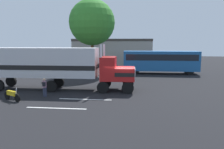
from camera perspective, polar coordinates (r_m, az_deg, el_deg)
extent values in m
plane|color=black|center=(20.47, 2.14, -4.57)|extent=(120.00, 120.00, 0.00)
cube|color=silver|center=(17.80, -7.22, -6.62)|extent=(4.38, 0.72, 0.01)
cube|color=silver|center=(15.86, -14.73, -8.73)|extent=(4.38, 0.75, 0.01)
cube|color=#B21919|center=(20.40, 3.51, 0.23)|extent=(2.15, 2.74, 1.20)
cube|color=#B21919|center=(20.44, -0.97, 1.68)|extent=(1.75, 2.68, 2.20)
cube|color=silver|center=(20.40, 6.15, 0.20)|extent=(0.39, 2.09, 1.08)
cube|color=black|center=(20.39, 3.51, 0.40)|extent=(2.15, 2.78, 0.36)
cylinder|color=silver|center=(21.53, -2.11, 3.62)|extent=(0.18, 0.18, 3.40)
cylinder|color=silver|center=(19.36, -2.94, 3.07)|extent=(0.18, 0.18, 3.40)
cube|color=silver|center=(21.99, -17.68, 3.20)|extent=(10.77, 4.10, 2.80)
cube|color=black|center=(22.03, -17.63, 2.11)|extent=(10.77, 4.14, 0.44)
cylinder|color=silver|center=(21.86, 0.50, -1.19)|extent=(1.38, 0.82, 0.64)
cylinder|color=black|center=(21.67, 4.36, -2.37)|extent=(1.13, 0.46, 1.10)
cylinder|color=black|center=(19.51, 4.26, -3.59)|extent=(1.13, 0.46, 1.10)
cylinder|color=black|center=(21.82, -1.69, -2.28)|extent=(1.13, 0.46, 1.10)
cylinder|color=black|center=(19.68, -2.46, -3.47)|extent=(1.13, 0.46, 1.10)
cylinder|color=black|center=(22.94, -14.07, -2.00)|extent=(1.13, 0.46, 1.10)
cylinder|color=black|center=(20.91, -16.05, -3.08)|extent=(1.13, 0.46, 1.10)
cylinder|color=black|center=(25.16, -25.44, -1.66)|extent=(1.13, 0.46, 1.10)
cylinder|color=#2D3347|center=(19.36, -17.80, -4.50)|extent=(0.18, 0.18, 0.82)
cylinder|color=#2D3347|center=(19.33, -17.37, -4.50)|extent=(0.18, 0.18, 0.82)
cylinder|color=#A5728C|center=(19.20, -17.68, -2.46)|extent=(0.34, 0.34, 0.58)
sphere|color=tan|center=(19.13, -17.73, -1.27)|extent=(0.23, 0.23, 0.23)
cube|color=black|center=(19.00, -17.79, -2.49)|extent=(0.30, 0.24, 0.36)
cube|color=#1E5999|center=(32.81, 12.90, 3.60)|extent=(11.24, 3.99, 2.90)
cube|color=black|center=(32.77, 12.93, 4.61)|extent=(10.59, 3.94, 0.90)
cylinder|color=black|center=(34.79, 19.32, 1.20)|extent=(1.03, 0.41, 1.00)
cylinder|color=black|center=(32.62, 20.22, 0.70)|extent=(1.03, 0.41, 1.00)
cylinder|color=black|center=(33.84, 6.36, 1.44)|extent=(1.03, 0.41, 1.00)
cylinder|color=black|center=(31.61, 6.38, 0.94)|extent=(1.03, 0.41, 1.00)
cube|color=#B7B7BC|center=(36.91, -17.05, 1.97)|extent=(4.74, 3.07, 0.70)
cube|color=#1E232D|center=(36.89, -17.39, 2.92)|extent=(2.51, 2.22, 0.55)
cylinder|color=black|center=(37.41, -14.52, 1.61)|extent=(0.68, 0.41, 0.64)
cylinder|color=black|center=(35.89, -14.96, 1.31)|extent=(0.68, 0.41, 0.64)
cylinder|color=black|center=(38.06, -18.97, 1.53)|extent=(0.68, 0.41, 0.64)
cylinder|color=black|center=(36.56, -19.58, 1.24)|extent=(0.68, 0.41, 0.64)
cylinder|color=black|center=(18.43, -24.09, -5.74)|extent=(0.65, 0.32, 0.66)
cylinder|color=black|center=(19.65, -26.34, -5.03)|extent=(0.65, 0.32, 0.66)
cube|color=gold|center=(18.98, -25.31, -4.55)|extent=(1.11, 0.61, 0.36)
cylinder|color=silver|center=(18.42, -24.34, -4.33)|extent=(0.29, 0.16, 0.69)
cylinder|color=brown|center=(31.54, -5.27, 4.80)|extent=(0.44, 0.44, 5.23)
sphere|color=#34802B|center=(31.61, -5.39, 13.76)|extent=(6.61, 6.61, 6.61)
cube|color=#9E938C|center=(46.23, 0.18, 6.13)|extent=(17.17, 8.34, 5.44)
cube|color=#3F3833|center=(46.20, 0.18, 9.20)|extent=(17.28, 8.45, 0.50)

